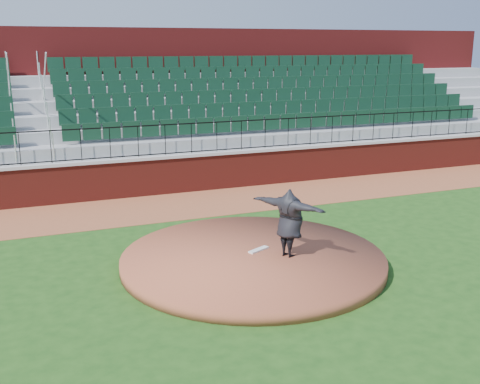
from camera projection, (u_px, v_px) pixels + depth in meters
ground at (264, 262)px, 13.27m from camera, size 90.00×90.00×0.00m
warning_track at (194, 203)px, 18.13m from camera, size 34.00×3.20×0.01m
field_wall at (179, 175)px, 19.42m from camera, size 34.00×0.35×1.20m
wall_cap at (179, 156)px, 19.26m from camera, size 34.00×0.45×0.10m
wall_railing at (178, 139)px, 19.13m from camera, size 34.00×0.05×1.00m
seating_stands at (158, 115)px, 21.46m from camera, size 34.00×5.10×4.60m
concourse_wall at (141, 97)px, 23.87m from camera, size 34.00×0.50×5.50m
pitchers_mound at (253, 260)px, 13.06m from camera, size 5.93×5.93×0.25m
pitching_rubber at (259, 250)px, 13.27m from camera, size 0.57×0.37×0.04m
pitcher at (290, 223)px, 12.76m from camera, size 1.36×1.91×1.54m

